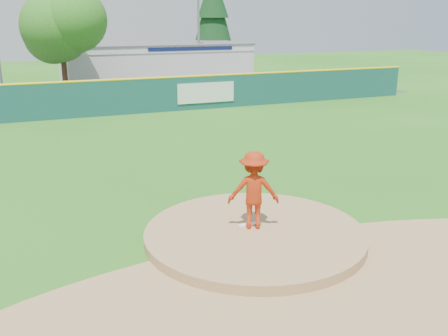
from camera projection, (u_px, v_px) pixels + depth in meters
name	position (u px, v px, depth m)	size (l,w,h in m)	color
ground	(255.00, 239.00, 12.49)	(120.00, 120.00, 0.00)	#286B19
pitchers_mound	(255.00, 239.00, 12.49)	(5.50, 5.50, 0.50)	#9E774C
pitching_rubber	(250.00, 224.00, 12.68)	(0.60, 0.15, 0.04)	white
infield_dirt_arc	(321.00, 298.00, 9.84)	(15.40, 15.40, 0.01)	#9E774C
parking_lot	(93.00, 94.00, 36.37)	(44.00, 16.00, 0.02)	#38383A
pitcher	(254.00, 190.00, 12.30)	(1.27, 0.73, 1.97)	#AD2A0E
van	(134.00, 87.00, 34.98)	(2.09, 4.52, 1.26)	white
pool_building_grp	(154.00, 63.00, 42.51)	(15.20, 8.20, 3.31)	silver
fence_banners	(93.00, 99.00, 27.59)	(17.03, 0.04, 1.20)	#5A0C17
outfield_fence	(115.00, 96.00, 28.10)	(40.00, 0.14, 2.07)	#164746
deciduous_tree	(61.00, 30.00, 32.55)	(5.60, 5.60, 7.36)	#382314
conifer_tree	(213.00, 16.00, 47.51)	(4.40, 4.40, 9.50)	#382314
light_pole_right	(198.00, 15.00, 39.85)	(1.75, 0.25, 10.00)	gray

